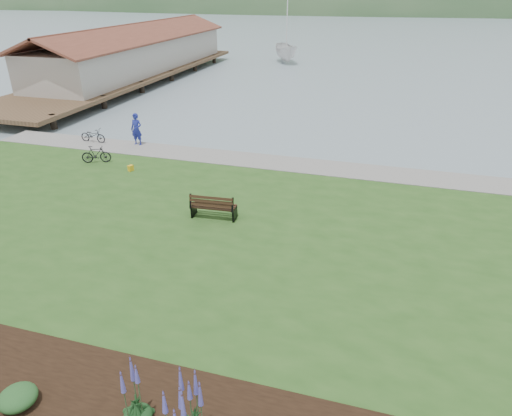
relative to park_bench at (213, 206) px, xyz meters
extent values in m
plane|color=gray|center=(1.03, -0.03, -0.95)|extent=(600.00, 600.00, 0.00)
cube|color=#28511C|center=(1.03, -2.03, -0.75)|extent=(34.00, 20.00, 0.40)
cube|color=gray|center=(1.03, 6.87, -0.53)|extent=(34.00, 2.20, 0.03)
cube|color=#4C3826|center=(-18.97, 25.97, -0.10)|extent=(8.00, 36.00, 0.30)
cube|color=#B2ADA3|center=(-18.97, 27.97, 1.55)|extent=(6.40, 28.00, 3.00)
cube|color=black|center=(-0.01, 0.12, -0.05)|extent=(1.80, 0.74, 0.05)
cube|color=black|center=(0.02, -0.21, 0.28)|extent=(1.77, 0.30, 0.55)
cube|color=black|center=(-0.86, 0.05, -0.30)|extent=(0.11, 0.61, 0.48)
cube|color=black|center=(0.85, 0.18, -0.30)|extent=(0.11, 0.61, 0.48)
imported|color=navy|center=(-7.62, 7.47, 0.54)|extent=(0.81, 0.58, 2.18)
imported|color=black|center=(-10.41, 7.17, -0.12)|extent=(0.58, 1.62, 0.85)
imported|color=black|center=(-8.20, 4.23, -0.09)|extent=(0.97, 1.56, 0.91)
imported|color=silver|center=(-7.03, 43.09, -0.95)|extent=(13.62, 13.71, 26.92)
cube|color=yellow|center=(-5.89, 3.69, -0.40)|extent=(0.25, 0.31, 0.29)
ellipsoid|color=#133417|center=(1.91, -9.30, -0.35)|extent=(0.62, 0.62, 0.31)
cone|color=#46429B|center=(1.91, -9.30, 0.64)|extent=(0.32, 0.32, 1.68)
cone|color=#46429B|center=(3.22, -9.30, 0.66)|extent=(0.36, 0.36, 1.71)
ellipsoid|color=#1E4C21|center=(-0.84, -9.69, -0.30)|extent=(0.84, 0.84, 0.42)
camera|label=1|loc=(6.24, -15.08, 7.90)|focal=32.00mm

